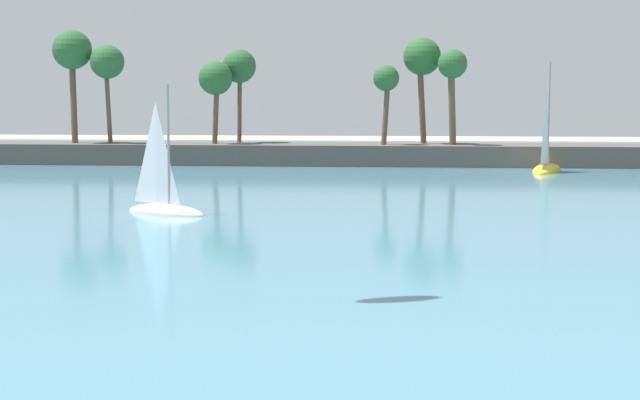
% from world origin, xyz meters
% --- Properties ---
extents(sea, '(220.00, 109.18, 0.06)m').
position_xyz_m(sea, '(0.00, 62.06, 0.03)').
color(sea, teal).
rests_on(sea, ground).
extents(palm_headland, '(115.66, 6.82, 12.88)m').
position_xyz_m(palm_headland, '(4.41, 76.62, 2.91)').
color(palm_headland, '#514C47').
rests_on(palm_headland, ground).
extents(sailboat_mid_bay, '(5.03, 3.59, 7.12)m').
position_xyz_m(sailboat_mid_bay, '(-9.44, 42.17, 0.70)').
color(sailboat_mid_bay, white).
rests_on(sailboat_mid_bay, sea).
extents(sailboat_toward_headland, '(3.72, 6.54, 9.09)m').
position_xyz_m(sailboat_toward_headland, '(13.97, 70.31, 0.88)').
color(sailboat_toward_headland, yellow).
rests_on(sailboat_toward_headland, sea).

